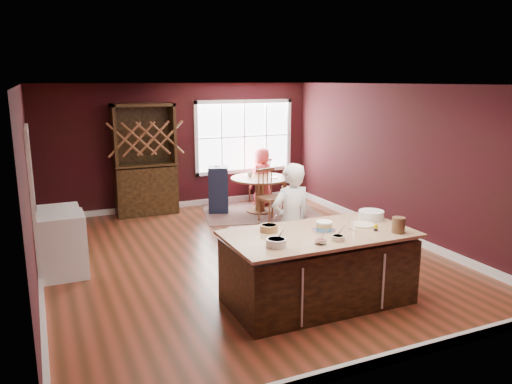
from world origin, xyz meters
TOP-DOWN VIEW (x-y plane):
  - room_shell at (0.00, 0.00)m, footprint 7.00×7.00m
  - window at (1.50, 3.47)m, footprint 2.36×0.10m
  - doorway at (-2.97, 0.60)m, footprint 0.08×1.26m
  - kitchen_island at (0.24, -1.94)m, footprint 2.34×1.22m
  - dining_table at (1.41, 2.38)m, footprint 1.24×1.24m
  - baker at (0.27, -1.15)m, footprint 0.63×0.44m
  - layer_cake at (0.34, -1.90)m, footprint 0.29×0.29m
  - bowl_blue at (-0.48, -2.20)m, footprint 0.24×0.24m
  - bowl_yellow at (-0.30, -1.65)m, footprint 0.22×0.22m
  - bowl_pink at (0.03, -2.34)m, footprint 0.14×0.14m
  - bowl_olive at (0.28, -2.30)m, footprint 0.16×0.16m
  - drinking_glass at (0.70, -1.98)m, footprint 0.08×0.08m
  - dinner_plate at (0.92, -1.92)m, footprint 0.30×0.30m
  - white_tub at (1.20, -1.71)m, footprint 0.34×0.34m
  - stoneware_crock at (1.13, -2.35)m, footprint 0.16×0.16m
  - toy_figurine at (0.92, -2.17)m, footprint 0.05×0.05m
  - rug at (1.41, 2.38)m, footprint 2.71×2.31m
  - chair_east at (2.19, 2.40)m, footprint 0.47×0.49m
  - chair_south at (1.30, 1.61)m, footprint 0.53×0.51m
  - chair_north at (1.78, 3.23)m, footprint 0.58×0.57m
  - seated_woman at (1.70, 2.92)m, footprint 0.75×0.65m
  - high_chair at (0.59, 2.74)m, footprint 0.52×0.52m
  - toddler at (0.66, 2.73)m, footprint 0.18×0.14m
  - table_plate at (1.65, 2.25)m, footprint 0.18×0.18m
  - table_cup at (1.26, 2.58)m, footprint 0.14×0.14m
  - hutch at (-0.83, 3.22)m, footprint 1.26×0.52m
  - washer at (-2.64, 0.28)m, footprint 0.63×0.61m
  - dryer at (-2.64, 0.92)m, footprint 0.60×0.58m

SIDE VIEW (x-z plane):
  - rug at x=1.41m, z-range 0.00..0.01m
  - dryer at x=-2.64m, z-range 0.00..0.87m
  - kitchen_island at x=0.24m, z-range -0.02..0.90m
  - washer at x=-2.64m, z-range 0.00..0.92m
  - chair_east at x=2.19m, z-range 0.00..0.97m
  - chair_north at x=1.78m, z-range 0.00..1.02m
  - high_chair at x=0.59m, z-range 0.00..1.02m
  - chair_south at x=1.30m, z-range 0.00..1.07m
  - dining_table at x=1.41m, z-range 0.16..0.91m
  - seated_woman at x=1.70m, z-range 0.00..1.30m
  - table_plate at x=1.65m, z-range 0.75..0.76m
  - table_cup at x=1.26m, z-range 0.75..0.84m
  - toddler at x=0.66m, z-range 0.68..0.94m
  - baker at x=0.27m, z-range 0.00..1.67m
  - dinner_plate at x=0.92m, z-range 0.92..0.94m
  - bowl_pink at x=0.03m, z-range 0.92..0.97m
  - bowl_olive at x=0.28m, z-range 0.92..0.98m
  - bowl_yellow at x=-0.30m, z-range 0.92..1.00m
  - toy_figurine at x=0.92m, z-range 0.92..1.01m
  - bowl_blue at x=-0.48m, z-range 0.92..1.01m
  - white_tub at x=1.20m, z-range 0.92..1.04m
  - layer_cake at x=0.34m, z-range 0.92..1.04m
  - drinking_glass at x=0.70m, z-range 0.92..1.07m
  - stoneware_crock at x=1.13m, z-range 0.92..1.12m
  - doorway at x=-2.97m, z-range -0.04..2.09m
  - hutch at x=-0.83m, z-range 0.00..2.30m
  - room_shell at x=0.00m, z-range -2.15..4.85m
  - window at x=1.50m, z-range 0.67..2.33m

